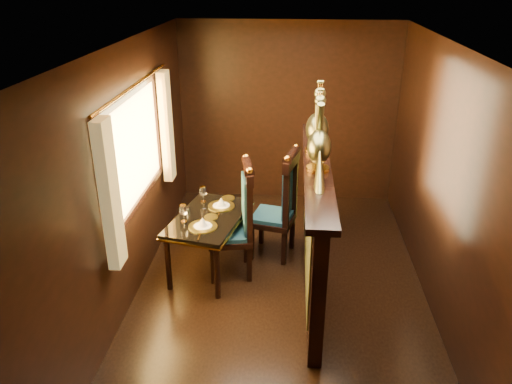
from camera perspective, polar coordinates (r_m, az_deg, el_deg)
ground at (r=5.28m, az=2.76°, el=-11.76°), size 5.00×5.00×0.00m
room_shell at (r=4.56m, az=2.08°, el=4.72°), size 3.04×5.04×2.52m
partition at (r=5.17m, az=6.59°, el=-3.49°), size 0.26×2.70×1.36m
dining_table at (r=5.44m, az=-5.41°, el=-3.34°), size 0.91×1.24×0.86m
chair_left at (r=5.31m, az=-1.77°, el=-2.80°), size 0.55×0.58×1.32m
chair_right at (r=5.63m, az=3.14°, el=-1.15°), size 0.57×0.59×1.33m
peacock_left at (r=4.61m, az=7.30°, el=6.73°), size 0.23×0.62×0.74m
peacock_right at (r=5.10m, az=7.09°, el=8.69°), size 0.25×0.66×0.78m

